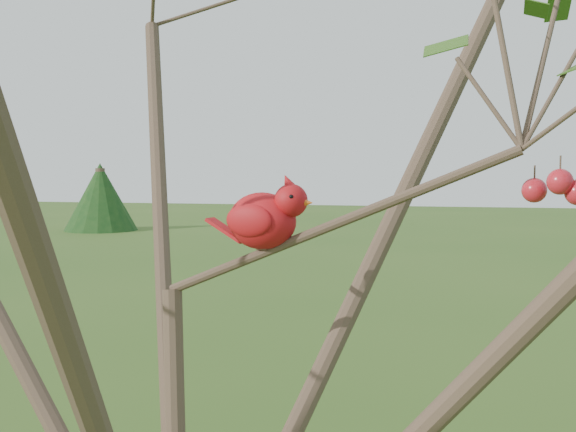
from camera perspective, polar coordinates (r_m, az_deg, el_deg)
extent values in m
sphere|color=red|center=(1.22, 18.88, 1.94)|extent=(0.04, 0.04, 0.04)
sphere|color=red|center=(1.18, 20.69, 2.55)|extent=(0.04, 0.04, 0.04)
ellipsoid|color=#B2130F|center=(1.25, -2.06, -0.39)|extent=(0.14, 0.12, 0.10)
sphere|color=#B2130F|center=(1.23, 0.23, 1.22)|extent=(0.07, 0.07, 0.06)
cone|color=#B2130F|center=(1.23, 0.03, 2.57)|extent=(0.05, 0.04, 0.04)
cone|color=#D85914|center=(1.21, 1.45, 1.06)|extent=(0.03, 0.03, 0.02)
ellipsoid|color=black|center=(1.22, 1.04, 1.02)|extent=(0.02, 0.03, 0.03)
cube|color=#B2130F|center=(1.29, -4.87, -1.13)|extent=(0.08, 0.04, 0.04)
ellipsoid|color=#B2130F|center=(1.29, -1.44, -0.14)|extent=(0.09, 0.05, 0.06)
ellipsoid|color=#B2130F|center=(1.22, -3.10, -0.37)|extent=(0.09, 0.05, 0.06)
cylinder|color=#423023|center=(25.75, -14.59, 1.28)|extent=(0.32, 0.32, 2.15)
cone|color=#123311|center=(25.75, -14.60, 1.48)|extent=(2.51, 2.51, 2.33)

